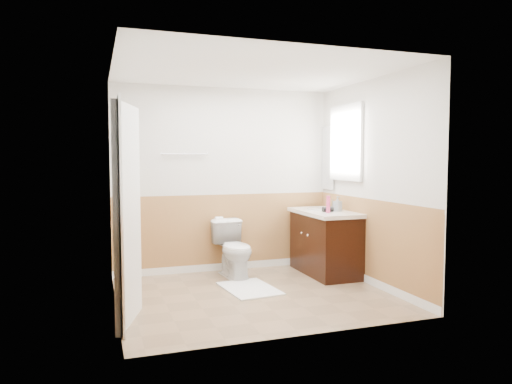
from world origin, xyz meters
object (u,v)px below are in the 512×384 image
object	(u,v)px
toilet	(234,249)
soap_dispenser	(337,204)
vanity_cabinet	(325,244)
lotion_bottle	(328,204)
bath_mat	(249,289)

from	to	relation	value
toilet	soap_dispenser	xyz separation A→B (m)	(1.32, -0.33, 0.58)
vanity_cabinet	lotion_bottle	bearing A→B (deg)	-110.57
toilet	soap_dispenser	bearing A→B (deg)	-19.99
toilet	bath_mat	bearing A→B (deg)	-96.06
bath_mat	soap_dispenser	bearing A→B (deg)	13.10
bath_mat	soap_dispenser	world-z (taller)	soap_dispenser
soap_dispenser	vanity_cabinet	bearing A→B (deg)	139.18
toilet	vanity_cabinet	distance (m)	1.22
vanity_cabinet	soap_dispenser	bearing A→B (deg)	-40.82
lotion_bottle	soap_dispenser	bearing A→B (deg)	36.50
lotion_bottle	toilet	bearing A→B (deg)	155.98
toilet	bath_mat	size ratio (longest dim) A/B	0.92
bath_mat	soap_dispenser	distance (m)	1.65
soap_dispenser	toilet	bearing A→B (deg)	166.07
lotion_bottle	soap_dispenser	world-z (taller)	lotion_bottle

